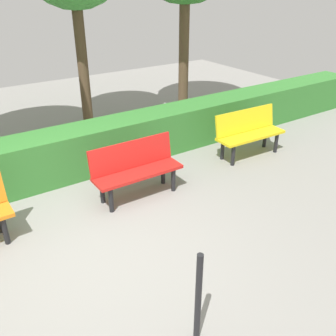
{
  "coord_description": "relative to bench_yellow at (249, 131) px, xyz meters",
  "views": [
    {
      "loc": [
        1.35,
        3.65,
        3.07
      ],
      "look_at": [
        -1.4,
        -0.42,
        0.55
      ],
      "focal_mm": 40.0,
      "sensor_mm": 36.0,
      "label": 1
    }
  ],
  "objects": [
    {
      "name": "bench_yellow",
      "position": [
        0.0,
        0.0,
        0.0
      ],
      "size": [
        1.4,
        0.52,
        0.86
      ],
      "rotation": [
        0.0,
        0.0,
        -0.04
      ],
      "color": "yellow",
      "rests_on": "ground_plane"
    },
    {
      "name": "bench_red",
      "position": [
        2.51,
        0.12,
        0.0
      ],
      "size": [
        1.39,
        0.46,
        0.86
      ],
      "rotation": [
        0.0,
        0.0,
        -0.01
      ],
      "color": "red",
      "rests_on": "ground_plane"
    },
    {
      "name": "hedge_row",
      "position": [
        2.45,
        -1.09,
        -0.08
      ],
      "size": [
        13.43,
        0.7,
        0.81
      ],
      "primitive_type": "cube",
      "color": "#387F33",
      "rests_on": "ground_plane"
    },
    {
      "name": "railing_post_mid",
      "position": [
        3.35,
        2.73,
        0.02
      ],
      "size": [
        0.06,
        0.06,
        1.0
      ],
      "primitive_type": "cylinder",
      "color": "black",
      "rests_on": "ground_plane"
    },
    {
      "name": "ground_plane",
      "position": [
        3.59,
        0.95,
        -0.48
      ],
      "size": [
        17.43,
        17.43,
        0.0
      ],
      "primitive_type": "plane",
      "color": "gray"
    }
  ]
}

